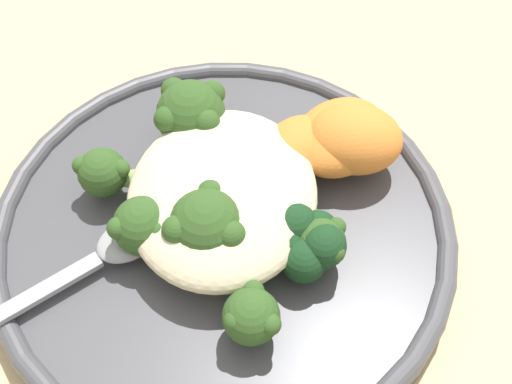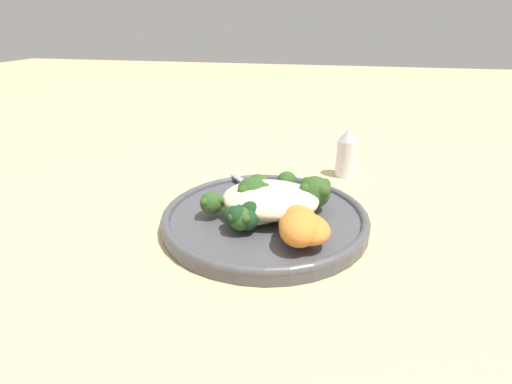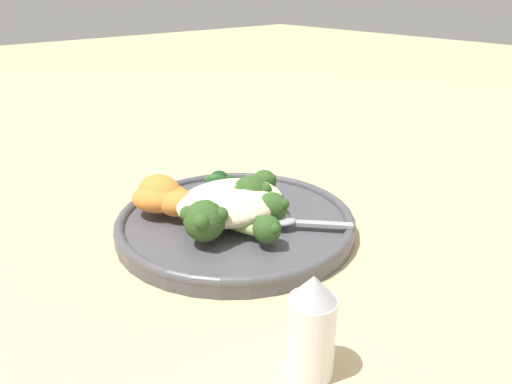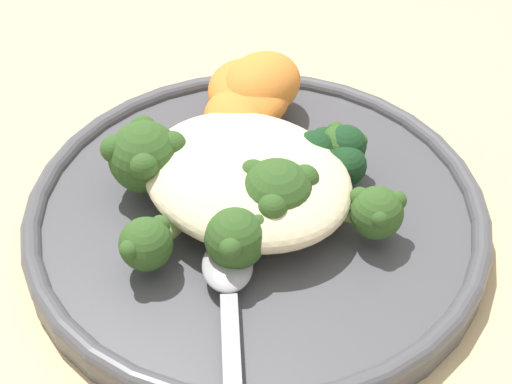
# 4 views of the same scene
# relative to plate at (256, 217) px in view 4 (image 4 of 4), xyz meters

# --- Properties ---
(ground_plane) EXTENTS (4.00, 4.00, 0.00)m
(ground_plane) POSITION_rel_plate_xyz_m (0.01, 0.02, -0.01)
(ground_plane) COLOR #D6B784
(plate) EXTENTS (0.27, 0.27, 0.02)m
(plate) POSITION_rel_plate_xyz_m (0.00, 0.00, 0.00)
(plate) COLOR #4C4C51
(plate) RESTS_ON ground_plane
(quinoa_mound) EXTENTS (0.13, 0.11, 0.03)m
(quinoa_mound) POSITION_rel_plate_xyz_m (-0.01, -0.00, 0.03)
(quinoa_mound) COLOR beige
(quinoa_mound) RESTS_ON plate
(broccoli_stalk_0) EXTENTS (0.07, 0.08, 0.04)m
(broccoli_stalk_0) POSITION_rel_plate_xyz_m (-0.06, -0.02, 0.03)
(broccoli_stalk_0) COLOR #9EBC66
(broccoli_stalk_0) RESTS_ON plate
(broccoli_stalk_1) EXTENTS (0.04, 0.11, 0.03)m
(broccoli_stalk_1) POSITION_rel_plate_xyz_m (-0.02, -0.05, 0.02)
(broccoli_stalk_1) COLOR #9EBC66
(broccoli_stalk_1) RESTS_ON plate
(broccoli_stalk_2) EXTENTS (0.09, 0.10, 0.03)m
(broccoli_stalk_2) POSITION_rel_plate_xyz_m (0.01, -0.03, 0.02)
(broccoli_stalk_2) COLOR #9EBC66
(broccoli_stalk_2) RESTS_ON plate
(broccoli_stalk_3) EXTENTS (0.08, 0.05, 0.04)m
(broccoli_stalk_3) POSITION_rel_plate_xyz_m (0.01, -0.00, 0.03)
(broccoli_stalk_3) COLOR #9EBC66
(broccoli_stalk_3) RESTS_ON plate
(broccoli_stalk_4) EXTENTS (0.12, 0.03, 0.03)m
(broccoli_stalk_4) POSITION_rel_plate_xyz_m (0.04, 0.02, 0.02)
(broccoli_stalk_4) COLOR #9EBC66
(broccoli_stalk_4) RESTS_ON plate
(broccoli_stalk_5) EXTENTS (0.08, 0.07, 0.03)m
(broccoli_stalk_5) POSITION_rel_plate_xyz_m (0.01, 0.04, 0.02)
(broccoli_stalk_5) COLOR #9EBC66
(broccoli_stalk_5) RESTS_ON plate
(sweet_potato_chunk_0) EXTENTS (0.08, 0.08, 0.03)m
(sweet_potato_chunk_0) POSITION_rel_plate_xyz_m (-0.06, 0.06, 0.03)
(sweet_potato_chunk_0) COLOR orange
(sweet_potato_chunk_0) RESTS_ON plate
(sweet_potato_chunk_1) EXTENTS (0.05, 0.06, 0.04)m
(sweet_potato_chunk_1) POSITION_rel_plate_xyz_m (-0.05, 0.07, 0.03)
(sweet_potato_chunk_1) COLOR orange
(sweet_potato_chunk_1) RESTS_ON plate
(sweet_potato_chunk_2) EXTENTS (0.06, 0.06, 0.03)m
(sweet_potato_chunk_2) POSITION_rel_plate_xyz_m (-0.05, 0.04, 0.02)
(sweet_potato_chunk_2) COLOR orange
(sweet_potato_chunk_2) RESTS_ON plate
(kale_tuft) EXTENTS (0.04, 0.04, 0.03)m
(kale_tuft) POSITION_rel_plate_xyz_m (0.02, 0.05, 0.03)
(kale_tuft) COLOR #193D1E
(kale_tuft) RESTS_ON plate
(spoon) EXTENTS (0.08, 0.09, 0.01)m
(spoon) POSITION_rel_plate_xyz_m (0.03, -0.06, 0.01)
(spoon) COLOR #A3A3A8
(spoon) RESTS_ON plate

